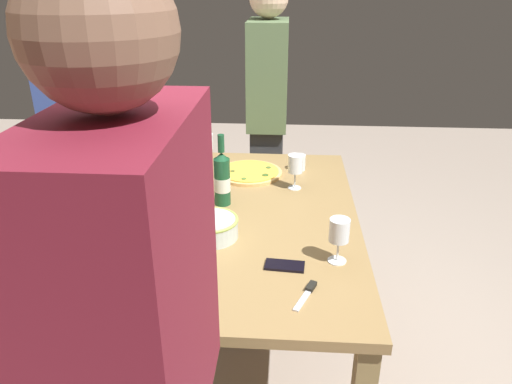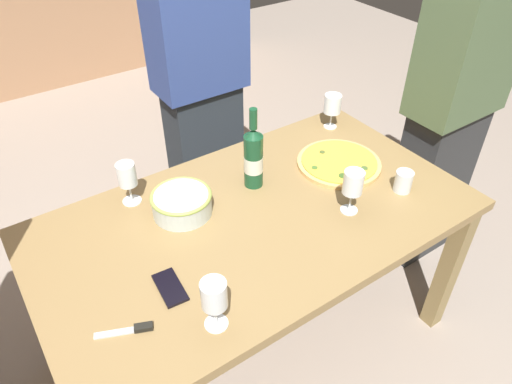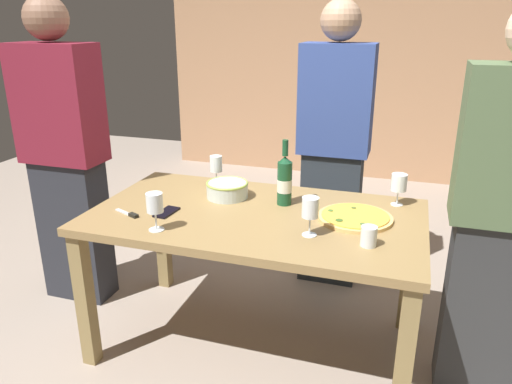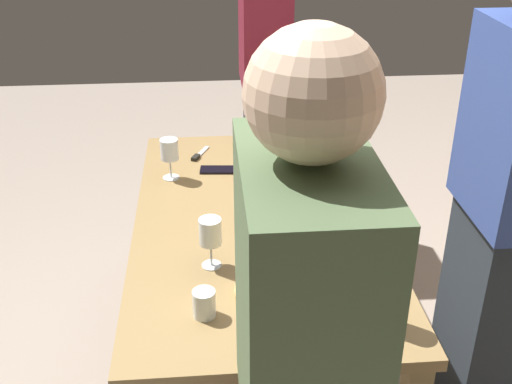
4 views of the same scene
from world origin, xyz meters
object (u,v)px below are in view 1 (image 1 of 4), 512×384
object	(u,v)px
cup_amber	(299,162)
person_guest_right	(268,120)
serving_bowl	(211,227)
wine_glass_far_left	(339,233)
pizza	(249,172)
person_guest_left	(91,161)
pizza_knife	(308,292)
wine_bottle	(222,178)
wine_glass_far_right	(206,143)
wine_glass_near_pizza	(161,224)
dining_table	(256,233)
wine_glass_by_bottle	(295,166)
cell_phone	(285,266)

from	to	relation	value
cup_amber	person_guest_right	distance (m)	0.57
serving_bowl	wine_glass_far_left	xyz separation A→B (m)	(-0.15, -0.49, 0.07)
pizza	person_guest_left	world-z (taller)	person_guest_left
pizza_knife	person_guest_left	distance (m)	1.32
wine_bottle	person_guest_left	size ratio (longest dim) A/B	0.19
wine_bottle	pizza	bearing A→B (deg)	-14.14
pizza	wine_glass_far_left	distance (m)	0.93
pizza	wine_glass_far_right	bearing A→B (deg)	55.12
wine_glass_near_pizza	person_guest_right	bearing A→B (deg)	-13.23
wine_glass_near_pizza	cup_amber	bearing A→B (deg)	-30.67
wine_glass_near_pizza	person_guest_left	world-z (taller)	person_guest_left
serving_bowl	wine_bottle	size ratio (longest dim) A/B	0.67
dining_table	wine_glass_far_right	distance (m)	0.75
wine_bottle	wine_glass_by_bottle	xyz separation A→B (m)	(0.20, -0.33, -0.01)
pizza	cell_phone	distance (m)	0.91
cup_amber	serving_bowl	bearing A→B (deg)	154.53
wine_glass_near_pizza	wine_glass_far_right	size ratio (longest dim) A/B	1.05
pizza	cell_phone	world-z (taller)	pizza
dining_table	person_guest_right	bearing A→B (deg)	-0.08
dining_table	person_guest_left	xyz separation A→B (m)	(0.24, 0.82, 0.24)
wine_bottle	pizza_knife	xyz separation A→B (m)	(-0.67, -0.37, -0.12)
dining_table	cell_phone	xyz separation A→B (m)	(-0.41, -0.13, 0.10)
wine_glass_far_left	wine_glass_far_right	bearing A→B (deg)	32.85
cell_phone	pizza_knife	xyz separation A→B (m)	(-0.16, -0.08, 0.00)
wine_glass_by_bottle	person_guest_right	size ratio (longest dim) A/B	0.10
wine_glass_far_left	person_guest_left	distance (m)	1.30
person_guest_left	pizza_knife	bearing A→B (deg)	-21.92
person_guest_left	wine_glass_by_bottle	bearing A→B (deg)	19.68
wine_glass_near_pizza	cell_phone	world-z (taller)	wine_glass_near_pizza
pizza	wine_bottle	xyz separation A→B (m)	(-0.37, 0.09, 0.12)
wine_glass_by_bottle	wine_glass_far_left	world-z (taller)	wine_glass_by_bottle
cell_phone	pizza_knife	size ratio (longest dim) A/B	0.90
dining_table	wine_glass_by_bottle	bearing A→B (deg)	-29.90
wine_glass_by_bottle	cell_phone	size ratio (longest dim) A/B	1.22
person_guest_right	pizza_knife	bearing A→B (deg)	7.32
wine_glass_by_bottle	cell_phone	distance (m)	0.72
wine_glass_near_pizza	cell_phone	bearing A→B (deg)	-98.71
cell_phone	person_guest_left	world-z (taller)	person_guest_left
wine_glass_near_pizza	cell_phone	size ratio (longest dim) A/B	1.19
wine_bottle	cell_phone	size ratio (longest dim) A/B	2.33
cup_amber	pizza_knife	size ratio (longest dim) A/B	0.54
serving_bowl	cup_amber	xyz separation A→B (m)	(0.77, -0.37, -0.00)
serving_bowl	wine_bottle	xyz separation A→B (m)	(0.31, -0.01, 0.08)
wine_glass_near_pizza	wine_glass_far_right	distance (m)	0.99
pizza	cell_phone	size ratio (longest dim) A/B	2.43
cup_amber	person_guest_left	xyz separation A→B (m)	(-0.32, 1.02, 0.10)
person_guest_left	cup_amber	bearing A→B (deg)	33.33
wine_glass_far_left	wine_glass_far_right	world-z (taller)	wine_glass_far_left
wine_bottle	person_guest_right	xyz separation A→B (m)	(0.99, -0.16, -0.00)
serving_bowl	wine_glass_by_bottle	xyz separation A→B (m)	(0.51, -0.34, 0.08)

